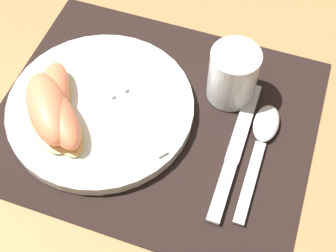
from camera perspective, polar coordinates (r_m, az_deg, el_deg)
The scene contains 10 objects.
ground_plane at distance 0.64m, azimuth -1.54°, elevation 0.88°, with size 3.00×3.00×0.00m, color #A37547.
placemat at distance 0.64m, azimuth -1.54°, elevation 0.98°, with size 0.43×0.35×0.00m.
plate at distance 0.64m, azimuth -8.20°, elevation 2.25°, with size 0.25×0.25×0.02m.
juice_glass at distance 0.64m, azimuth 7.86°, elevation 5.95°, with size 0.07×0.07×0.08m.
knife at distance 0.61m, azimuth 8.11°, elevation -3.13°, with size 0.02×0.22×0.01m.
spoon at distance 0.63m, azimuth 11.39°, elevation -1.46°, with size 0.03×0.18×0.01m.
fork at distance 0.64m, azimuth -5.53°, elevation 3.40°, with size 0.15×0.13×0.00m.
citrus_wedge_0 at distance 0.64m, azimuth -13.97°, elevation 3.36°, with size 0.08×0.13×0.03m.
citrus_wedge_1 at distance 0.62m, azimuth -14.39°, elevation 1.96°, with size 0.12×0.13×0.05m.
citrus_wedge_2 at distance 0.61m, azimuth -13.28°, elevation 1.17°, with size 0.12×0.11×0.04m.
Camera 1 is at (0.13, -0.33, 0.54)m, focal length 50.00 mm.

